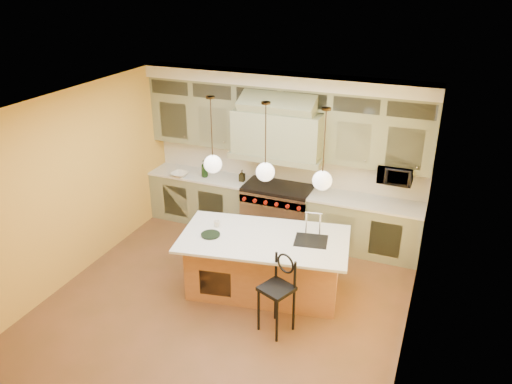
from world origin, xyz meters
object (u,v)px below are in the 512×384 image
at_px(kitchen_island, 265,262).
at_px(range, 278,210).
at_px(counter_stool, 278,290).
at_px(microwave, 395,174).

bearing_deg(kitchen_island, range, 93.34).
bearing_deg(range, counter_stool, -70.21).
relative_size(kitchen_island, microwave, 4.80).
bearing_deg(microwave, counter_stool, -112.27).
bearing_deg(microwave, range, -176.88).
bearing_deg(range, kitchen_island, -76.54).
bearing_deg(counter_stool, range, 132.56).
xyz_separation_m(range, counter_stool, (0.89, -2.48, 0.14)).
xyz_separation_m(range, microwave, (1.95, 0.11, 0.96)).
bearing_deg(range, microwave, 3.12).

